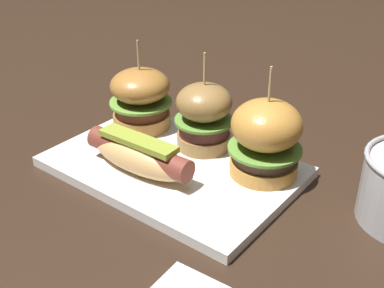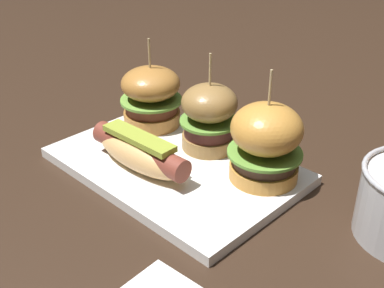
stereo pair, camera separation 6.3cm
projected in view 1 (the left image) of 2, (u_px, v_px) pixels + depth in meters
ground_plane at (173, 171)px, 0.68m from camera, size 3.00×3.00×0.00m
platter_main at (173, 167)px, 0.67m from camera, size 0.33×0.22×0.01m
hot_dog at (139, 155)px, 0.64m from camera, size 0.16×0.05×0.05m
slider_left at (141, 98)px, 0.75m from camera, size 0.10×0.10×0.14m
slider_center at (204, 116)px, 0.69m from camera, size 0.08×0.08×0.14m
slider_right at (266, 138)px, 0.62m from camera, size 0.10×0.10×0.15m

